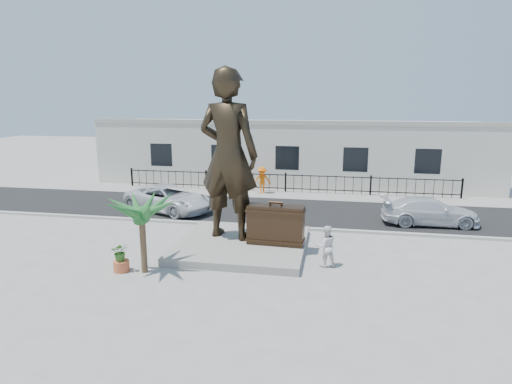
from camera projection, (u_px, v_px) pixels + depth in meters
ground at (246, 262)px, 16.29m from camera, size 100.00×100.00×0.00m
street at (275, 210)px, 23.98m from camera, size 40.00×7.00×0.01m
curb at (265, 227)px, 20.60m from camera, size 40.00×0.25×0.12m
far_sidewalk at (284, 194)px, 27.82m from camera, size 40.00×2.50×0.02m
plinth at (242, 244)px, 17.79m from camera, size 5.20×5.20×0.30m
fence at (286, 183)px, 28.46m from camera, size 22.00×0.10×1.20m
building at (292, 152)px, 32.16m from camera, size 28.00×7.00×4.40m
statue at (228, 155)px, 17.57m from camera, size 2.86×2.19×7.04m
suitcase at (276, 225)px, 17.27m from camera, size 2.31×0.84×1.60m
tourist at (326, 246)px, 15.70m from camera, size 0.91×0.81×1.56m
car_white at (169, 198)px, 23.54m from camera, size 5.68×4.18×1.43m
car_silver at (430, 211)px, 21.02m from camera, size 4.69×2.14×1.33m
worker at (262, 180)px, 27.95m from camera, size 1.23×0.85×1.76m
palm_tree at (145, 272)px, 15.33m from camera, size 1.80×1.80×3.20m
planter at (121, 266)px, 15.37m from camera, size 0.56×0.56×0.40m
shrub at (120, 252)px, 15.26m from camera, size 0.77×0.73×0.67m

